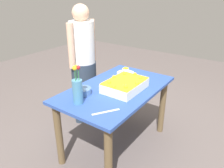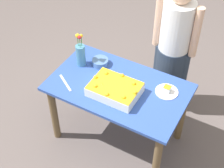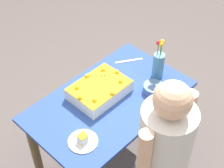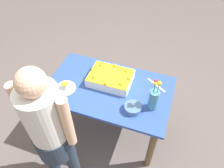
{
  "view_description": "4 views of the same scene",
  "coord_description": "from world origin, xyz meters",
  "px_view_note": "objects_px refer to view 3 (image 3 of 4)",
  "views": [
    {
      "loc": [
        1.66,
        1.13,
        1.65
      ],
      "look_at": [
        0.04,
        -0.03,
        0.77
      ],
      "focal_mm": 35.0,
      "sensor_mm": 36.0,
      "label": 1
    },
    {
      "loc": [
        -1.03,
        1.95,
        2.86
      ],
      "look_at": [
        0.02,
        0.08,
        0.81
      ],
      "focal_mm": 55.0,
      "sensor_mm": 36.0,
      "label": 2
    },
    {
      "loc": [
        -1.28,
        -1.25,
        2.59
      ],
      "look_at": [
        0.05,
        0.02,
        0.84
      ],
      "focal_mm": 55.0,
      "sensor_mm": 36.0,
      "label": 3
    },
    {
      "loc": [
        0.51,
        -1.36,
        2.35
      ],
      "look_at": [
        0.04,
        -0.03,
        0.82
      ],
      "focal_mm": 35.0,
      "sensor_mm": 36.0,
      "label": 4
    }
  ],
  "objects_px": {
    "sheet_cake": "(99,90)",
    "person_standing": "(162,163)",
    "flower_vase": "(158,64)",
    "fruit_bowl": "(153,88)",
    "serving_plate_with_slice": "(83,140)",
    "cake_knife": "(129,61)"
  },
  "relations": [
    {
      "from": "sheet_cake",
      "to": "cake_knife",
      "type": "height_order",
      "value": "sheet_cake"
    },
    {
      "from": "serving_plate_with_slice",
      "to": "cake_knife",
      "type": "height_order",
      "value": "serving_plate_with_slice"
    },
    {
      "from": "cake_knife",
      "to": "flower_vase",
      "type": "distance_m",
      "value": 0.32
    },
    {
      "from": "person_standing",
      "to": "cake_knife",
      "type": "bearing_deg",
      "value": -38.43
    },
    {
      "from": "flower_vase",
      "to": "fruit_bowl",
      "type": "relative_size",
      "value": 2.23
    },
    {
      "from": "sheet_cake",
      "to": "cake_knife",
      "type": "relative_size",
      "value": 1.8
    },
    {
      "from": "serving_plate_with_slice",
      "to": "person_standing",
      "type": "xyz_separation_m",
      "value": [
        0.16,
        -0.53,
        0.12
      ]
    },
    {
      "from": "sheet_cake",
      "to": "serving_plate_with_slice",
      "type": "bearing_deg",
      "value": -148.75
    },
    {
      "from": "sheet_cake",
      "to": "serving_plate_with_slice",
      "type": "relative_size",
      "value": 2.1
    },
    {
      "from": "cake_knife",
      "to": "flower_vase",
      "type": "height_order",
      "value": "flower_vase"
    },
    {
      "from": "serving_plate_with_slice",
      "to": "sheet_cake",
      "type": "bearing_deg",
      "value": 31.25
    },
    {
      "from": "serving_plate_with_slice",
      "to": "person_standing",
      "type": "height_order",
      "value": "person_standing"
    },
    {
      "from": "sheet_cake",
      "to": "person_standing",
      "type": "height_order",
      "value": "person_standing"
    },
    {
      "from": "serving_plate_with_slice",
      "to": "person_standing",
      "type": "relative_size",
      "value": 0.14
    },
    {
      "from": "cake_knife",
      "to": "flower_vase",
      "type": "relative_size",
      "value": 0.68
    },
    {
      "from": "sheet_cake",
      "to": "fruit_bowl",
      "type": "relative_size",
      "value": 2.74
    },
    {
      "from": "serving_plate_with_slice",
      "to": "cake_knife",
      "type": "distance_m",
      "value": 0.91
    },
    {
      "from": "sheet_cake",
      "to": "serving_plate_with_slice",
      "type": "distance_m",
      "value": 0.46
    },
    {
      "from": "fruit_bowl",
      "to": "person_standing",
      "type": "bearing_deg",
      "value": -138.02
    },
    {
      "from": "cake_knife",
      "to": "person_standing",
      "type": "relative_size",
      "value": 0.16
    },
    {
      "from": "cake_knife",
      "to": "person_standing",
      "type": "distance_m",
      "value": 1.12
    },
    {
      "from": "cake_knife",
      "to": "person_standing",
      "type": "bearing_deg",
      "value": -95.92
    }
  ]
}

